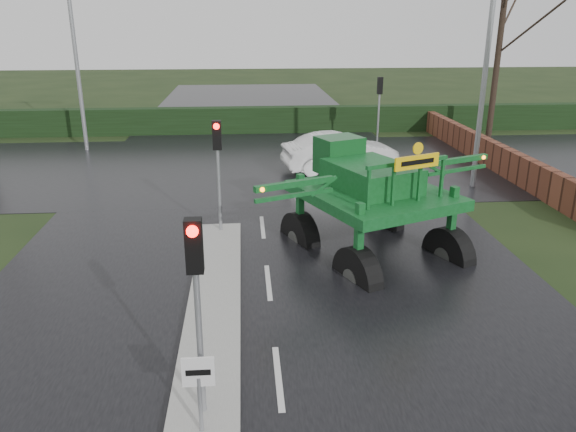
{
  "coord_description": "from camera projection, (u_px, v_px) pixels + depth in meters",
  "views": [
    {
      "loc": [
        -0.52,
        -8.79,
        6.27
      ],
      "look_at": [
        0.45,
        3.36,
        2.0
      ],
      "focal_mm": 35.0,
      "sensor_mm": 36.0,
      "label": 1
    }
  ],
  "objects": [
    {
      "name": "ground",
      "position": [
        278.0,
        378.0,
        10.38
      ],
      "size": [
        140.0,
        140.0,
        0.0
      ],
      "primitive_type": "plane",
      "color": "black",
      "rests_on": "ground"
    },
    {
      "name": "road_main",
      "position": [
        260.0,
        208.0,
        19.79
      ],
      "size": [
        14.0,
        80.0,
        0.02
      ],
      "primitive_type": "cube",
      "color": "black",
      "rests_on": "ground"
    },
    {
      "name": "road_cross",
      "position": [
        256.0,
        166.0,
        25.43
      ],
      "size": [
        80.0,
        12.0,
        0.02
      ],
      "primitive_type": "cube",
      "color": "black",
      "rests_on": "ground"
    },
    {
      "name": "median_island",
      "position": [
        215.0,
        300.0,
        13.08
      ],
      "size": [
        1.2,
        10.0,
        0.16
      ],
      "primitive_type": "cube",
      "color": "gray",
      "rests_on": "ground"
    },
    {
      "name": "hedge_row",
      "position": [
        252.0,
        120.0,
        32.72
      ],
      "size": [
        44.0,
        0.9,
        1.5
      ],
      "primitive_type": "cube",
      "color": "black",
      "rests_on": "ground"
    },
    {
      "name": "brick_wall",
      "position": [
        482.0,
        149.0,
        26.03
      ],
      "size": [
        0.4,
        20.0,
        1.2
      ],
      "primitive_type": "cube",
      "color": "#592D1E",
      "rests_on": "ground"
    },
    {
      "name": "keep_left_sign",
      "position": [
        199.0,
        383.0,
        8.52
      ],
      "size": [
        0.5,
        0.07,
        1.35
      ],
      "color": "gray",
      "rests_on": "ground"
    },
    {
      "name": "traffic_signal_near",
      "position": [
        196.0,
        277.0,
        8.48
      ],
      "size": [
        0.26,
        0.33,
        3.52
      ],
      "color": "gray",
      "rests_on": "ground"
    },
    {
      "name": "traffic_signal_mid",
      "position": [
        218.0,
        152.0,
        16.48
      ],
      "size": [
        0.26,
        0.33,
        3.52
      ],
      "color": "gray",
      "rests_on": "ground"
    },
    {
      "name": "traffic_signal_far",
      "position": [
        379.0,
        96.0,
        28.84
      ],
      "size": [
        0.26,
        0.33,
        3.52
      ],
      "rotation": [
        0.0,
        0.0,
        3.14
      ],
      "color": "gray",
      "rests_on": "ground"
    },
    {
      "name": "street_light_right",
      "position": [
        482.0,
        28.0,
        20.31
      ],
      "size": [
        3.85,
        0.3,
        10.0
      ],
      "color": "gray",
      "rests_on": "ground"
    },
    {
      "name": "street_light_left_far",
      "position": [
        79.0,
        26.0,
        26.61
      ],
      "size": [
        3.85,
        0.3,
        10.0
      ],
      "color": "gray",
      "rests_on": "ground"
    },
    {
      "name": "tree_right_far",
      "position": [
        503.0,
        15.0,
        28.97
      ],
      "size": [
        7.0,
        7.0,
        12.05
      ],
      "color": "black",
      "rests_on": "ground"
    },
    {
      "name": "crop_sprayer",
      "position": [
        356.0,
        201.0,
        13.88
      ],
      "size": [
        7.11,
        5.76,
        4.28
      ],
      "rotation": [
        0.0,
        0.0,
        0.4
      ],
      "color": "black",
      "rests_on": "ground"
    },
    {
      "name": "white_sedan",
      "position": [
        340.0,
        171.0,
        24.6
      ],
      "size": [
        5.18,
        2.48,
        1.64
      ],
      "primitive_type": "imported",
      "rotation": [
        0.0,
        0.0,
        1.72
      ],
      "color": "silver",
      "rests_on": "ground"
    }
  ]
}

